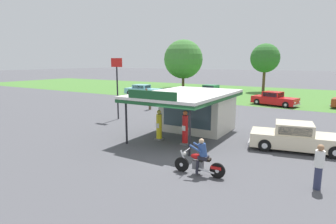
{
  "coord_description": "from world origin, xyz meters",
  "views": [
    {
      "loc": [
        6.55,
        -11.53,
        4.68
      ],
      "look_at": [
        -2.87,
        3.9,
        1.4
      ],
      "focal_mm": 29.76,
      "sensor_mm": 36.0,
      "label": 1
    }
  ],
  "objects_px": {
    "featured_classic_sedan": "(297,138)",
    "parked_car_back_row_centre_left": "(274,99)",
    "gas_pump_nearside": "(159,126)",
    "gas_pump_offside": "(185,129)",
    "motorcycle_with_rider": "(200,160)",
    "bystander_chatting_near_pumps": "(150,100)",
    "bystander_standing_back_lot": "(146,96)",
    "bystander_leaning_by_kiosk": "(319,166)",
    "roadside_pole_sign": "(117,78)",
    "parked_car_second_row_spare": "(209,91)",
    "parked_car_back_row_centre_right": "(143,90)"
  },
  "relations": [
    {
      "from": "featured_classic_sedan",
      "to": "parked_car_back_row_centre_left",
      "type": "height_order",
      "value": "parked_car_back_row_centre_left"
    },
    {
      "from": "gas_pump_nearside",
      "to": "gas_pump_offside",
      "type": "distance_m",
      "value": 1.77
    },
    {
      "from": "gas_pump_nearside",
      "to": "motorcycle_with_rider",
      "type": "height_order",
      "value": "gas_pump_nearside"
    },
    {
      "from": "gas_pump_nearside",
      "to": "featured_classic_sedan",
      "type": "distance_m",
      "value": 7.7
    },
    {
      "from": "bystander_chatting_near_pumps",
      "to": "bystander_standing_back_lot",
      "type": "xyz_separation_m",
      "value": [
        -2.33,
        2.66,
        0.0
      ]
    },
    {
      "from": "bystander_leaning_by_kiosk",
      "to": "roadside_pole_sign",
      "type": "bearing_deg",
      "value": 158.27
    },
    {
      "from": "motorcycle_with_rider",
      "to": "bystander_standing_back_lot",
      "type": "distance_m",
      "value": 20.02
    },
    {
      "from": "gas_pump_offside",
      "to": "roadside_pole_sign",
      "type": "distance_m",
      "value": 9.13
    },
    {
      "from": "bystander_leaning_by_kiosk",
      "to": "parked_car_second_row_spare",
      "type": "bearing_deg",
      "value": 121.33
    },
    {
      "from": "parked_car_second_row_spare",
      "to": "bystander_leaning_by_kiosk",
      "type": "distance_m",
      "value": 28.01
    },
    {
      "from": "gas_pump_nearside",
      "to": "parked_car_back_row_centre_left",
      "type": "xyz_separation_m",
      "value": [
        3.24,
        17.81,
        -0.17
      ]
    },
    {
      "from": "motorcycle_with_rider",
      "to": "parked_car_back_row_centre_right",
      "type": "distance_m",
      "value": 28.63
    },
    {
      "from": "featured_classic_sedan",
      "to": "parked_car_back_row_centre_right",
      "type": "bearing_deg",
      "value": 144.17
    },
    {
      "from": "motorcycle_with_rider",
      "to": "bystander_chatting_near_pumps",
      "type": "distance_m",
      "value": 16.48
    },
    {
      "from": "gas_pump_offside",
      "to": "motorcycle_with_rider",
      "type": "height_order",
      "value": "gas_pump_offside"
    },
    {
      "from": "gas_pump_offside",
      "to": "motorcycle_with_rider",
      "type": "xyz_separation_m",
      "value": [
        2.6,
        -3.56,
        -0.24
      ]
    },
    {
      "from": "gas_pump_offside",
      "to": "bystander_chatting_near_pumps",
      "type": "relative_size",
      "value": 1.13
    },
    {
      "from": "motorcycle_with_rider",
      "to": "parked_car_second_row_spare",
      "type": "distance_m",
      "value": 27.01
    },
    {
      "from": "parked_car_back_row_centre_right",
      "to": "bystander_chatting_near_pumps",
      "type": "height_order",
      "value": "bystander_chatting_near_pumps"
    },
    {
      "from": "bystander_chatting_near_pumps",
      "to": "bystander_leaning_by_kiosk",
      "type": "bearing_deg",
      "value": -35.86
    },
    {
      "from": "parked_car_second_row_spare",
      "to": "bystander_standing_back_lot",
      "type": "relative_size",
      "value": 2.79
    },
    {
      "from": "featured_classic_sedan",
      "to": "bystander_chatting_near_pumps",
      "type": "bearing_deg",
      "value": 155.48
    },
    {
      "from": "featured_classic_sedan",
      "to": "bystander_standing_back_lot",
      "type": "xyz_separation_m",
      "value": [
        -16.45,
        9.1,
        0.27
      ]
    },
    {
      "from": "parked_car_second_row_spare",
      "to": "bystander_chatting_near_pumps",
      "type": "xyz_separation_m",
      "value": [
        -0.83,
        -12.8,
        0.22
      ]
    },
    {
      "from": "gas_pump_nearside",
      "to": "bystander_leaning_by_kiosk",
      "type": "xyz_separation_m",
      "value": [
        8.66,
        -2.51,
        0.08
      ]
    },
    {
      "from": "parked_car_second_row_spare",
      "to": "bystander_leaning_by_kiosk",
      "type": "relative_size",
      "value": 2.86
    },
    {
      "from": "parked_car_second_row_spare",
      "to": "parked_car_back_row_centre_right",
      "type": "relative_size",
      "value": 0.89
    },
    {
      "from": "parked_car_second_row_spare",
      "to": "bystander_chatting_near_pumps",
      "type": "bearing_deg",
      "value": -93.69
    },
    {
      "from": "parked_car_second_row_spare",
      "to": "bystander_leaning_by_kiosk",
      "type": "bearing_deg",
      "value": -58.67
    },
    {
      "from": "parked_car_back_row_centre_right",
      "to": "parked_car_second_row_spare",
      "type": "bearing_deg",
      "value": 21.84
    },
    {
      "from": "bystander_leaning_by_kiosk",
      "to": "bystander_standing_back_lot",
      "type": "distance_m",
      "value": 22.45
    },
    {
      "from": "parked_car_second_row_spare",
      "to": "bystander_standing_back_lot",
      "type": "xyz_separation_m",
      "value": [
        -3.16,
        -10.14,
        0.23
      ]
    },
    {
      "from": "gas_pump_nearside",
      "to": "bystander_leaning_by_kiosk",
      "type": "bearing_deg",
      "value": -16.15
    },
    {
      "from": "gas_pump_offside",
      "to": "motorcycle_with_rider",
      "type": "bearing_deg",
      "value": -53.92
    },
    {
      "from": "bystander_standing_back_lot",
      "to": "roadside_pole_sign",
      "type": "bearing_deg",
      "value": -70.57
    },
    {
      "from": "gas_pump_offside",
      "to": "motorcycle_with_rider",
      "type": "relative_size",
      "value": 0.88
    },
    {
      "from": "parked_car_back_row_centre_left",
      "to": "bystander_standing_back_lot",
      "type": "height_order",
      "value": "bystander_standing_back_lot"
    },
    {
      "from": "bystander_standing_back_lot",
      "to": "parked_car_back_row_centre_left",
      "type": "bearing_deg",
      "value": 27.97
    },
    {
      "from": "bystander_chatting_near_pumps",
      "to": "roadside_pole_sign",
      "type": "bearing_deg",
      "value": -85.26
    },
    {
      "from": "gas_pump_nearside",
      "to": "bystander_chatting_near_pumps",
      "type": "distance_m",
      "value": 10.94
    },
    {
      "from": "motorcycle_with_rider",
      "to": "bystander_standing_back_lot",
      "type": "relative_size",
      "value": 1.26
    },
    {
      "from": "bystander_standing_back_lot",
      "to": "bystander_chatting_near_pumps",
      "type": "bearing_deg",
      "value": -48.77
    },
    {
      "from": "parked_car_second_row_spare",
      "to": "motorcycle_with_rider",
      "type": "bearing_deg",
      "value": -67.64
    },
    {
      "from": "parked_car_second_row_spare",
      "to": "roadside_pole_sign",
      "type": "distance_m",
      "value": 18.16
    },
    {
      "from": "motorcycle_with_rider",
      "to": "parked_car_back_row_centre_right",
      "type": "relative_size",
      "value": 0.4
    },
    {
      "from": "roadside_pole_sign",
      "to": "featured_classic_sedan",
      "type": "bearing_deg",
      "value": -5.33
    },
    {
      "from": "gas_pump_offside",
      "to": "parked_car_second_row_spare",
      "type": "distance_m",
      "value": 22.75
    },
    {
      "from": "parked_car_back_row_centre_right",
      "to": "bystander_standing_back_lot",
      "type": "distance_m",
      "value": 8.62
    },
    {
      "from": "bystander_chatting_near_pumps",
      "to": "bystander_leaning_by_kiosk",
      "type": "height_order",
      "value": "bystander_chatting_near_pumps"
    },
    {
      "from": "gas_pump_offside",
      "to": "bystander_standing_back_lot",
      "type": "distance_m",
      "value": 15.64
    }
  ]
}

